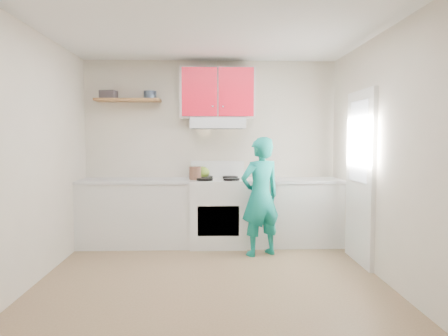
{
  "coord_description": "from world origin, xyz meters",
  "views": [
    {
      "loc": [
        -0.01,
        -4.23,
        1.48
      ],
      "look_at": [
        0.15,
        0.55,
        1.15
      ],
      "focal_mm": 33.83,
      "sensor_mm": 36.0,
      "label": 1
    }
  ],
  "objects_px": {
    "stove": "(218,212)",
    "crock": "(195,174)",
    "tin": "(150,95)",
    "person": "(260,196)",
    "kettle": "(203,172)"
  },
  "relations": [
    {
      "from": "stove",
      "to": "crock",
      "type": "height_order",
      "value": "crock"
    },
    {
      "from": "tin",
      "to": "crock",
      "type": "xyz_separation_m",
      "value": [
        0.63,
        -0.17,
        -1.09
      ]
    },
    {
      "from": "stove",
      "to": "person",
      "type": "height_order",
      "value": "person"
    },
    {
      "from": "kettle",
      "to": "person",
      "type": "bearing_deg",
      "value": -22.02
    },
    {
      "from": "tin",
      "to": "kettle",
      "type": "distance_m",
      "value": 1.31
    },
    {
      "from": "stove",
      "to": "tin",
      "type": "bearing_deg",
      "value": 170.54
    },
    {
      "from": "stove",
      "to": "person",
      "type": "xyz_separation_m",
      "value": [
        0.53,
        -0.53,
        0.29
      ]
    },
    {
      "from": "tin",
      "to": "person",
      "type": "bearing_deg",
      "value": -24.92
    },
    {
      "from": "tin",
      "to": "kettle",
      "type": "height_order",
      "value": "tin"
    },
    {
      "from": "stove",
      "to": "kettle",
      "type": "xyz_separation_m",
      "value": [
        -0.22,
        0.16,
        0.54
      ]
    },
    {
      "from": "crock",
      "to": "person",
      "type": "height_order",
      "value": "person"
    },
    {
      "from": "person",
      "to": "crock",
      "type": "bearing_deg",
      "value": -56.22
    },
    {
      "from": "kettle",
      "to": "crock",
      "type": "relative_size",
      "value": 1.0
    },
    {
      "from": "stove",
      "to": "kettle",
      "type": "height_order",
      "value": "kettle"
    },
    {
      "from": "kettle",
      "to": "person",
      "type": "distance_m",
      "value": 1.04
    }
  ]
}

